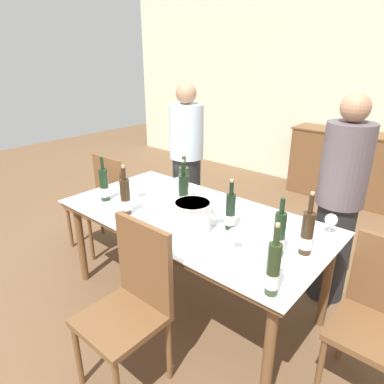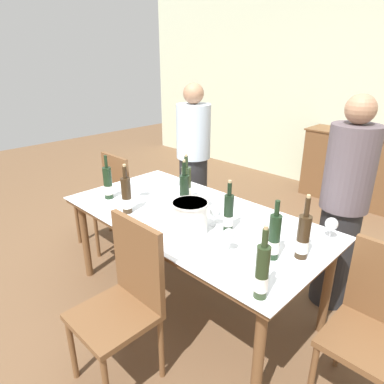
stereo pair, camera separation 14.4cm
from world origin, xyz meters
The scene contains 24 objects.
ground_plane centered at (0.00, 0.00, 0.00)m, with size 12.00×12.00×0.00m, color brown.
back_wall centered at (0.00, 3.20, 1.40)m, with size 8.00×0.10×2.80m.
sideboard_cabinet centered at (0.23, 2.91, 0.46)m, with size 1.55×0.46×0.91m.
dining_table centered at (0.00, 0.00, 0.68)m, with size 1.95×1.00×0.74m.
ice_bucket centered at (0.16, -0.18, 0.85)m, with size 0.24×0.24×0.21m.
wine_bottle_0 centered at (-0.22, 0.16, 0.88)m, with size 0.08×0.08×0.38m.
wine_bottle_1 centered at (0.83, 0.04, 0.87)m, with size 0.07×0.07×0.38m.
wine_bottle_2 centered at (0.32, 0.01, 0.86)m, with size 0.06×0.06×0.35m.
wine_bottle_3 centered at (0.72, -0.08, 0.87)m, with size 0.07×0.07×0.35m.
wine_bottle_4 centered at (0.86, -0.41, 0.88)m, with size 0.07×0.07×0.38m.
wine_bottle_5 centered at (-0.70, -0.24, 0.87)m, with size 0.07×0.07×0.36m.
wine_bottle_6 centered at (-0.12, 0.04, 0.87)m, with size 0.07×0.07×0.38m.
wine_bottle_7 centered at (-0.37, -0.29, 0.87)m, with size 0.07×0.07×0.37m.
wine_glass_0 centered at (0.22, 0.00, 0.84)m, with size 0.08×0.08×0.14m.
wine_glass_1 centered at (-0.38, 0.25, 0.84)m, with size 0.07×0.07×0.13m.
wine_glass_2 centered at (0.85, 0.37, 0.84)m, with size 0.08×0.08×0.14m.
wine_glass_3 centered at (-0.04, 0.16, 0.84)m, with size 0.08×0.08×0.15m.
wine_glass_4 centered at (-0.55, -0.05, 0.85)m, with size 0.08×0.08×0.16m.
wine_glass_5 centered at (0.49, -0.20, 0.85)m, with size 0.07×0.07×0.15m.
chair_left_end centered at (-1.27, 0.08, 0.52)m, with size 0.42×0.42×0.90m.
chair_right_end centered at (1.27, 0.09, 0.53)m, with size 0.42×0.42×0.92m.
chair_near_front centered at (0.18, -0.72, 0.55)m, with size 0.42×0.42×0.98m.
person_host centered at (-0.72, 0.75, 0.79)m, with size 0.33×0.33×1.58m.
person_guest_left centered at (0.77, 0.76, 0.80)m, with size 0.33×0.33×1.59m.
Camera 1 is at (1.46, -1.68, 1.81)m, focal length 32.00 mm.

